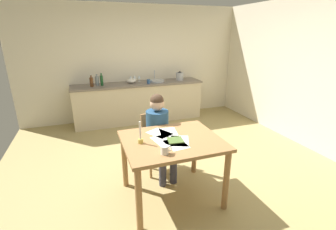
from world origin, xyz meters
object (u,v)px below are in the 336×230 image
book_magazine (175,140)px  mixing_bowl (131,81)px  candlestick (140,137)px  bottle_wine_red (102,80)px  bottle_oil (91,82)px  stovetop_kettle (180,76)px  bottle_vinegar (97,81)px  teacup_on_counter (149,81)px  person_seated (159,131)px  dining_table (172,148)px  chair_at_table (156,139)px  sink_unit (156,81)px  coffee_mug (165,150)px  wine_glass_by_kettle (135,77)px  wine_glass_near_sink (139,77)px  wine_glass_back_left (131,77)px

book_magazine → mixing_bowl: (0.10, 3.02, 0.14)m
candlestick → bottle_wine_red: bearing=93.3°
bottle_oil → stovetop_kettle: (2.03, 0.06, -0.00)m
bottle_vinegar → stovetop_kettle: bottle_vinegar is taller
book_magazine → candlestick: bearing=176.1°
teacup_on_counter → person_seated: bearing=-101.6°
bottle_wine_red → dining_table: bearing=-79.4°
bottle_vinegar → mixing_bowl: 0.75m
chair_at_table → sink_unit: sink_unit is taller
dining_table → mixing_bowl: size_ratio=5.30×
coffee_mug → stovetop_kettle: bearing=65.4°
chair_at_table → wine_glass_by_kettle: wine_glass_by_kettle is taller
sink_unit → mixing_bowl: size_ratio=1.67×
candlestick → stovetop_kettle: bearing=60.2°
bottle_oil → wine_glass_by_kettle: size_ratio=1.56×
candlestick → teacup_on_counter: bearing=72.9°
coffee_mug → bottle_vinegar: bearing=97.7°
candlestick → wine_glass_by_kettle: (0.59, 3.03, 0.14)m
bottle_vinegar → person_seated: bearing=-74.5°
candlestick → bottle_wine_red: (-0.17, 2.86, 0.15)m
sink_unit → teacup_on_counter: size_ratio=3.32×
dining_table → person_seated: (0.02, 0.57, 0.00)m
chair_at_table → teacup_on_counter: (0.46, 2.04, 0.47)m
bottle_oil → bottle_vinegar: size_ratio=1.00×
book_magazine → wine_glass_near_sink: 3.14m
dining_table → bottle_oil: bearing=104.8°
bottle_vinegar → mixing_bowl: (0.75, 0.03, -0.05)m
bottle_oil → book_magazine: bearing=-75.1°
chair_at_table → teacup_on_counter: teacup_on_counter is taller
wine_glass_by_kettle → teacup_on_counter: bearing=-49.5°
stovetop_kettle → wine_glass_near_sink: size_ratio=1.43×
coffee_mug → bottle_vinegar: (-0.44, 3.25, 0.16)m
person_seated → bottle_wine_red: bearing=103.6°
bottle_oil → mixing_bowl: (0.87, 0.12, -0.05)m
dining_table → wine_glass_by_kettle: 3.08m
dining_table → wine_glass_by_kettle: wine_glass_by_kettle is taller
chair_at_table → person_seated: (0.01, -0.15, 0.20)m
bottle_oil → wine_glass_near_sink: bearing=11.2°
coffee_mug → teacup_on_counter: bearing=77.8°
coffee_mug → wine_glass_by_kettle: bearing=83.1°
candlestick → stovetop_kettle: (1.65, 2.88, 0.13)m
dining_table → bottle_vinegar: size_ratio=4.75×
dining_table → sink_unit: 3.00m
dining_table → wine_glass_back_left: wine_glass_back_left is taller
bottle_wine_red → stovetop_kettle: (1.82, 0.02, -0.02)m
bottle_oil → stovetop_kettle: 2.04m
dining_table → sink_unit: sink_unit is taller
chair_at_table → coffee_mug: coffee_mug is taller
bottle_oil → wine_glass_back_left: (0.88, 0.21, 0.01)m
teacup_on_counter → wine_glass_back_left: bearing=139.1°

